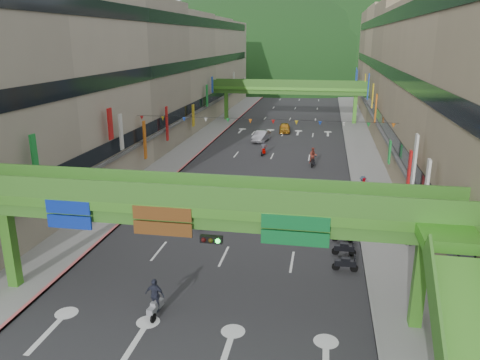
{
  "coord_description": "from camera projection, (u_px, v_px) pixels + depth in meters",
  "views": [
    {
      "loc": [
        6.08,
        -15.43,
        13.78
      ],
      "look_at": [
        0.0,
        18.0,
        3.5
      ],
      "focal_mm": 35.0,
      "sensor_mm": 36.0,
      "label": 1
    }
  ],
  "objects": [
    {
      "name": "curb_right",
      "position": [
        345.0,
        141.0,
        65.06
      ],
      "size": [
        0.2,
        140.0,
        0.18
      ],
      "primitive_type": "cube",
      "color": "gray",
      "rests_on": "ground"
    },
    {
      "name": "building_row_left",
      "position": [
        150.0,
        70.0,
        67.15
      ],
      "size": [
        12.8,
        95.0,
        19.0
      ],
      "color": "#9E937F",
      "rests_on": "ground"
    },
    {
      "name": "overpass_far",
      "position": [
        290.0,
        90.0,
        79.21
      ],
      "size": [
        28.0,
        2.2,
        7.1
      ],
      "color": "#4C9E2D",
      "rests_on": "ground"
    },
    {
      "name": "car_yellow",
      "position": [
        285.0,
        128.0,
        71.61
      ],
      "size": [
        1.99,
        4.21,
        1.39
      ],
      "primitive_type": "imported",
      "rotation": [
        0.0,
        0.0,
        0.09
      ],
      "color": "orange",
      "rests_on": "ground"
    },
    {
      "name": "parked_scooter_row",
      "position": [
        343.0,
        235.0,
        32.92
      ],
      "size": [
        1.6,
        9.35,
        1.08
      ],
      "color": "black",
      "rests_on": "ground"
    },
    {
      "name": "road_slab",
      "position": [
        280.0,
        140.0,
        66.65
      ],
      "size": [
        18.0,
        140.0,
        0.02
      ],
      "primitive_type": "cube",
      "color": "#28282B",
      "rests_on": "ground"
    },
    {
      "name": "pedestrian_blue",
      "position": [
        362.0,
        187.0,
        42.54
      ],
      "size": [
        0.84,
        0.57,
        1.73
      ],
      "primitive_type": "imported",
      "rotation": [
        0.0,
        0.0,
        3.08
      ],
      "color": "#2D3C4C",
      "rests_on": "ground"
    },
    {
      "name": "pedestrian_red",
      "position": [
        364.0,
        188.0,
        42.38
      ],
      "size": [
        1.0,
        0.94,
        1.64
      ],
      "primitive_type": "imported",
      "rotation": [
        0.0,
        0.0,
        0.55
      ],
      "color": "red",
      "rests_on": "ground"
    },
    {
      "name": "scooter_rider_mid",
      "position": [
        313.0,
        157.0,
        52.29
      ],
      "size": [
        0.99,
        1.59,
        2.17
      ],
      "color": "black",
      "rests_on": "ground"
    },
    {
      "name": "curb_left",
      "position": [
        218.0,
        137.0,
        68.18
      ],
      "size": [
        0.2,
        140.0,
        0.18
      ],
      "primitive_type": "cube",
      "color": "#CC5959",
      "rests_on": "ground"
    },
    {
      "name": "scooter_rider_near",
      "position": [
        203.0,
        214.0,
        35.39
      ],
      "size": [
        0.71,
        1.6,
        2.19
      ],
      "color": "black",
      "rests_on": "ground"
    },
    {
      "name": "building_row_right",
      "position": [
        427.0,
        74.0,
        60.67
      ],
      "size": [
        12.8,
        95.0,
        19.0
      ],
      "color": "gray",
      "rests_on": "ground"
    },
    {
      "name": "pedestrian_dark",
      "position": [
        409.0,
        236.0,
        32.14
      ],
      "size": [
        0.96,
        0.47,
        1.58
      ],
      "primitive_type": "imported",
      "rotation": [
        0.0,
        0.0,
        -0.09
      ],
      "color": "black",
      "rests_on": "ground"
    },
    {
      "name": "sidewalk_right",
      "position": [
        359.0,
        142.0,
        64.74
      ],
      "size": [
        4.0,
        140.0,
        0.15
      ],
      "primitive_type": "cube",
      "color": "gray",
      "rests_on": "ground"
    },
    {
      "name": "bunting_string",
      "position": [
        262.0,
        122.0,
        46.09
      ],
      "size": [
        26.0,
        0.36,
        0.47
      ],
      "color": "black",
      "rests_on": "ground"
    },
    {
      "name": "overpass_near",
      "position": [
        213.0,
        221.0,
        22.96
      ],
      "size": [
        28.0,
        12.27,
        7.1
      ],
      "color": "#4C9E2D",
      "rests_on": "ground"
    },
    {
      "name": "hill_right",
      "position": [
        375.0,
        75.0,
        184.78
      ],
      "size": [
        208.0,
        176.0,
        128.0
      ],
      "primitive_type": "ellipsoid",
      "color": "#1C4419",
      "rests_on": "ground"
    },
    {
      "name": "hill_left",
      "position": [
        269.0,
        78.0,
        172.8
      ],
      "size": [
        168.0,
        140.0,
        112.0
      ],
      "primitive_type": "ellipsoid",
      "color": "#1C4419",
      "rests_on": "ground"
    },
    {
      "name": "sidewalk_left",
      "position": [
        205.0,
        136.0,
        68.51
      ],
      "size": [
        4.0,
        140.0,
        0.15
      ],
      "primitive_type": "cube",
      "color": "gray",
      "rests_on": "ground"
    },
    {
      "name": "scooter_rider_left",
      "position": [
        155.0,
        298.0,
        23.91
      ],
      "size": [
        1.1,
        1.6,
        2.15
      ],
      "color": "gray",
      "rests_on": "ground"
    },
    {
      "name": "car_silver",
      "position": [
        261.0,
        136.0,
        65.27
      ],
      "size": [
        2.27,
        4.67,
        1.48
      ],
      "primitive_type": "imported",
      "rotation": [
        0.0,
        0.0,
        -0.16
      ],
      "color": "#9E9DA4",
      "rests_on": "ground"
    },
    {
      "name": "scooter_rider_far",
      "position": [
        263.0,
        148.0,
        57.45
      ],
      "size": [
        0.83,
        1.57,
        1.85
      ],
      "color": "#8B0200",
      "rests_on": "ground"
    }
  ]
}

